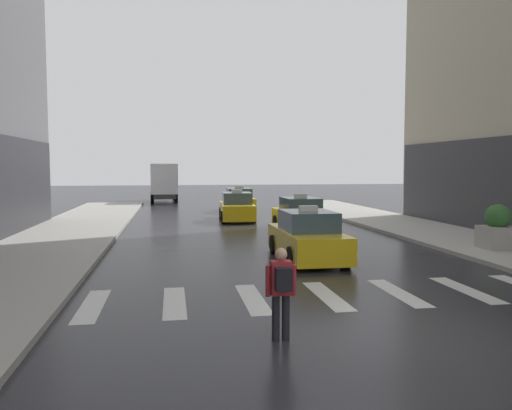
{
  "coord_description": "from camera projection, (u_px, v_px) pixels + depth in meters",
  "views": [
    {
      "loc": [
        -3.63,
        -8.49,
        3.06
      ],
      "look_at": [
        -0.89,
        8.0,
        1.82
      ],
      "focal_mm": 35.65,
      "sensor_mm": 36.0,
      "label": 1
    }
  ],
  "objects": [
    {
      "name": "taxi_second",
      "position": [
        300.0,
        216.0,
        24.22
      ],
      "size": [
        1.96,
        4.56,
        1.8
      ],
      "color": "yellow",
      "rests_on": "ground"
    },
    {
      "name": "pedestrian_with_backpack",
      "position": [
        281.0,
        287.0,
        8.9
      ],
      "size": [
        0.55,
        0.43,
        1.65
      ],
      "color": "black",
      "rests_on": "ground"
    },
    {
      "name": "box_truck",
      "position": [
        164.0,
        181.0,
        44.57
      ],
      "size": [
        2.47,
        7.6,
        3.35
      ],
      "color": "#2D2D2D",
      "rests_on": "ground"
    },
    {
      "name": "taxi_fourth",
      "position": [
        239.0,
        201.0,
        35.18
      ],
      "size": [
        1.99,
        4.57,
        1.8
      ],
      "color": "yellow",
      "rests_on": "ground"
    },
    {
      "name": "taxi_lead",
      "position": [
        307.0,
        238.0,
        16.84
      ],
      "size": [
        1.94,
        4.54,
        1.8
      ],
      "color": "yellow",
      "rests_on": "ground"
    },
    {
      "name": "ground_plane",
      "position": [
        377.0,
        337.0,
        9.17
      ],
      "size": [
        160.0,
        160.0,
        0.0
      ],
      "primitive_type": "plane",
      "color": "#26262B"
    },
    {
      "name": "crosswalk_markings",
      "position": [
        327.0,
        295.0,
        12.12
      ],
      "size": [
        11.3,
        2.8,
        0.01
      ],
      "color": "silver",
      "rests_on": "ground"
    },
    {
      "name": "planter_near_corner",
      "position": [
        497.0,
        228.0,
        18.19
      ],
      "size": [
        1.1,
        1.1,
        1.6
      ],
      "color": "#A8A399",
      "rests_on": "curb_right"
    },
    {
      "name": "taxi_third",
      "position": [
        237.0,
        208.0,
        29.25
      ],
      "size": [
        2.11,
        4.62,
        1.8
      ],
      "color": "yellow",
      "rests_on": "ground"
    }
  ]
}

